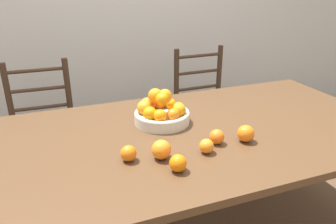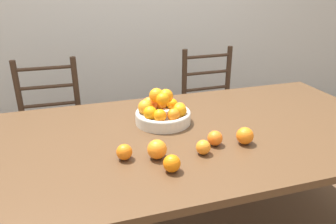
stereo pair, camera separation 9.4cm
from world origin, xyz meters
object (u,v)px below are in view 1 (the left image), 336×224
at_px(fruit_bowl, 161,112).
at_px(orange_loose_2, 207,146).
at_px(orange_loose_3, 161,150).
at_px(orange_loose_5, 178,163).
at_px(orange_loose_1, 217,137).
at_px(orange_loose_4, 129,153).
at_px(orange_loose_0, 246,134).
at_px(chair_left, 44,134).
at_px(chair_right, 205,109).

xyz_separation_m(fruit_bowl, orange_loose_2, (0.07, -0.37, -0.03)).
distance_m(orange_loose_2, orange_loose_3, 0.20).
height_order(orange_loose_2, orange_loose_5, orange_loose_5).
bearing_deg(fruit_bowl, orange_loose_2, -78.61).
bearing_deg(orange_loose_1, orange_loose_4, -179.79).
distance_m(orange_loose_1, orange_loose_3, 0.29).
xyz_separation_m(orange_loose_0, orange_loose_1, (-0.13, 0.03, -0.01)).
height_order(orange_loose_1, orange_loose_2, orange_loose_1).
bearing_deg(orange_loose_1, orange_loose_3, -173.27).
relative_size(fruit_bowl, chair_left, 0.31).
bearing_deg(chair_right, fruit_bowl, -133.41).
bearing_deg(orange_loose_3, orange_loose_0, 0.81).
relative_size(orange_loose_0, chair_left, 0.09).
distance_m(orange_loose_5, chair_right, 1.35).
distance_m(fruit_bowl, orange_loose_0, 0.45).
distance_m(orange_loose_0, orange_loose_1, 0.13).
xyz_separation_m(orange_loose_0, orange_loose_3, (-0.41, -0.01, 0.00)).
height_order(orange_loose_1, chair_left, chair_left).
xyz_separation_m(orange_loose_3, chair_left, (-0.47, 1.00, -0.31)).
height_order(orange_loose_3, orange_loose_5, orange_loose_3).
distance_m(orange_loose_2, chair_right, 1.19).
relative_size(orange_loose_5, chair_left, 0.08).
bearing_deg(orange_loose_1, orange_loose_5, -150.03).
distance_m(orange_loose_1, orange_loose_2, 0.10).
relative_size(fruit_bowl, orange_loose_5, 4.11).
relative_size(chair_left, chair_right, 1.00).
height_order(fruit_bowl, orange_loose_3, fruit_bowl).
distance_m(orange_loose_3, orange_loose_4, 0.14).
bearing_deg(fruit_bowl, orange_loose_5, -101.82).
bearing_deg(orange_loose_2, orange_loose_5, -152.34).
bearing_deg(orange_loose_3, orange_loose_4, 166.46).
distance_m(fruit_bowl, orange_loose_1, 0.35).
bearing_deg(orange_loose_4, orange_loose_0, -2.72).
height_order(orange_loose_0, orange_loose_2, orange_loose_0).
relative_size(orange_loose_0, orange_loose_4, 1.17).
relative_size(orange_loose_2, chair_right, 0.07).
relative_size(orange_loose_1, chair_right, 0.07).
relative_size(orange_loose_0, orange_loose_5, 1.13).
distance_m(orange_loose_0, chair_left, 1.37).
bearing_deg(chair_left, fruit_bowl, -46.37).
bearing_deg(chair_right, orange_loose_5, -122.96).
distance_m(orange_loose_0, orange_loose_2, 0.22).
bearing_deg(fruit_bowl, orange_loose_4, -129.33).
bearing_deg(fruit_bowl, chair_left, 132.18).
bearing_deg(fruit_bowl, orange_loose_1, -62.84).
bearing_deg(orange_loose_4, fruit_bowl, 50.67).
relative_size(orange_loose_0, orange_loose_3, 0.95).
height_order(fruit_bowl, orange_loose_4, fruit_bowl).
bearing_deg(orange_loose_2, orange_loose_1, 34.29).
distance_m(fruit_bowl, orange_loose_2, 0.38).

